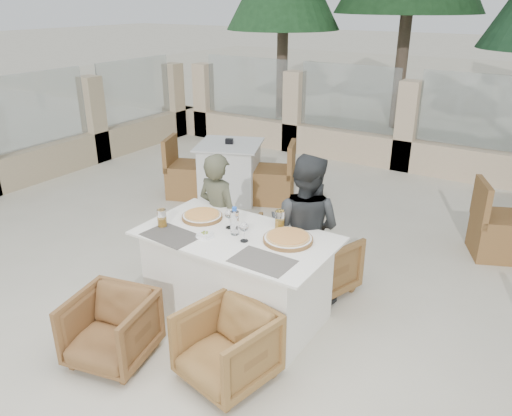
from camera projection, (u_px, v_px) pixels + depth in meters
The scene contains 22 objects.
ground at pixel (231, 316), 4.32m from camera, with size 80.00×80.00×0.00m, color beige.
sand_patch at pixel (495, 88), 15.21m from camera, with size 30.00×16.00×0.01m, color beige.
perimeter_wall_far at pixel (407, 120), 7.74m from camera, with size 10.00×0.34×1.60m, color beige, non-canonical shape.
perimeter_wall_left at pixel (40, 126), 7.40m from camera, with size 0.34×7.00×1.60m, color tan, non-canonical shape.
dining_table at pixel (237, 276), 4.20m from camera, with size 1.60×0.90×0.77m, color white, non-canonical shape.
placemat_near_left at pixel (171, 235), 4.04m from camera, with size 0.45×0.30×0.00m, color #514C45.
placemat_near_right at pixel (262, 261), 3.64m from camera, with size 0.45×0.30×0.00m, color #625C54.
pizza_left at pixel (202, 216), 4.35m from camera, with size 0.35×0.35×0.05m, color orange.
pizza_right at pixel (288, 238), 3.94m from camera, with size 0.40×0.40×0.05m, color #CA5C1B.
water_bottle at pixel (235, 221), 4.02m from camera, with size 0.07×0.07×0.24m, color #A3C2D7.
wine_glass_centre at pixel (229, 218), 4.14m from camera, with size 0.08×0.08×0.18m, color white, non-canonical shape.
wine_glass_near at pixel (244, 231), 3.91m from camera, with size 0.08×0.08×0.18m, color white, non-canonical shape.
beer_glass_left at pixel (162, 218), 4.17m from camera, with size 0.08×0.08×0.15m, color orange.
beer_glass_right at pixel (280, 219), 4.14m from camera, with size 0.08×0.08×0.16m, color gold.
olive_dish at pixel (205, 234), 4.01m from camera, with size 0.11×0.11×0.04m, color white, non-canonical shape.
armchair_far_left at pixel (229, 244), 4.99m from camera, with size 0.59×0.60×0.55m, color brown.
armchair_far_right at pixel (317, 262), 4.62m from camera, with size 0.61×0.63×0.57m, color brown.
armchair_near_left at pixel (111, 329), 3.72m from camera, with size 0.57×0.59×0.54m, color brown.
armchair_near_right at pixel (227, 347), 3.52m from camera, with size 0.59×0.61×0.55m, color olive.
diner_left at pixel (219, 218), 4.71m from camera, with size 0.46×0.30×1.26m, color #4B4C37.
diner_right at pixel (305, 229), 4.35m from camera, with size 0.67×0.52×1.37m, color #333638.
bg_table_a at pixel (230, 171), 6.73m from camera, with size 1.64×0.82×0.77m, color silver, non-canonical shape.
Camera 1 is at (2.12, -2.93, 2.55)m, focal length 35.00 mm.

